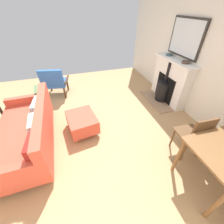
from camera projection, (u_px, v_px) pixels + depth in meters
name	position (u px, v px, depth m)	size (l,w,h in m)	color
ground_plane	(73.00, 123.00, 3.26)	(5.56, 5.67, 0.01)	tan
wall_left	(195.00, 48.00, 3.04)	(0.12, 5.67, 2.81)	silver
fireplace	(168.00, 83.00, 3.73)	(0.66, 1.27, 1.12)	#9E7A5B
mirror_over_mantel	(186.00, 38.00, 3.11)	(0.04, 0.96, 0.78)	#2D2823
mantel_bowl_near	(169.00, 55.00, 3.58)	(0.15, 0.15, 0.05)	#334C56
mantel_bowl_far	(186.00, 62.00, 3.12)	(0.16, 0.16, 0.05)	#47382D
sofa	(29.00, 131.00, 2.55)	(0.96, 1.92, 0.82)	#B2B2B7
ottoman	(82.00, 122.00, 2.92)	(0.63, 0.73, 0.38)	#B2B2B7
armchair_accent	(54.00, 81.00, 3.90)	(0.78, 0.69, 0.84)	#4C3321
dining_chair_near_fireplace	(195.00, 134.00, 2.25)	(0.42, 0.42, 0.89)	brown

